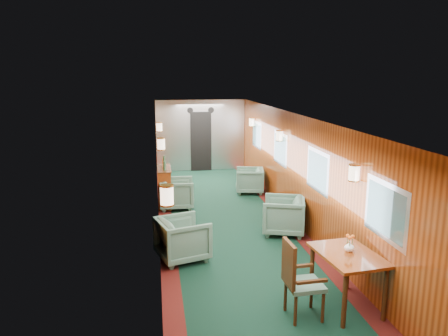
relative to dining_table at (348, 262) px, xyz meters
name	(u,v)px	position (x,y,z in m)	size (l,w,h in m)	color
room	(231,154)	(-1.08, 3.34, 0.96)	(12.00, 12.10, 2.40)	black
bulkhead	(201,136)	(-1.08, 9.25, 0.51)	(2.98, 0.17, 2.39)	silver
windows_right	(296,158)	(0.41, 3.59, 0.77)	(0.02, 8.60, 0.80)	#B7B8BE
wall_sconces	(226,142)	(-1.08, 3.91, 1.11)	(2.97, 7.97, 0.25)	#FFE9C6
dining_table	(348,262)	(0.00, 0.00, 0.00)	(0.87, 1.16, 0.81)	maroon
side_chair	(297,277)	(-0.78, -0.16, -0.09)	(0.51, 0.54, 1.09)	#1D4439
credenza	(164,186)	(-2.41, 5.35, -0.19)	(0.34, 1.07, 1.24)	maroon
flower_vase	(349,247)	(0.04, 0.06, 0.20)	(0.14, 0.14, 0.14)	white
armchair_left_near	(183,239)	(-2.17, 1.99, -0.30)	(0.82, 0.84, 0.76)	#1D4439
armchair_left_far	(177,194)	(-2.11, 5.03, -0.31)	(0.79, 0.82, 0.74)	#1D4439
armchair_right_near	(283,215)	(-0.03, 2.96, -0.29)	(0.82, 0.84, 0.77)	#1D4439
armchair_right_far	(249,180)	(-0.05, 6.16, -0.33)	(0.74, 0.76, 0.69)	#1D4439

